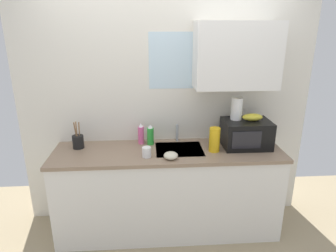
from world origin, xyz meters
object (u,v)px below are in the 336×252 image
object	(u,v)px
microwave	(246,134)
dish_soap_bottle_green	(150,135)
banana_bunch	(253,117)
dish_soap_bottle_pink	(141,134)
small_bowl	(171,156)
mug_white	(147,152)
paper_towel_roll	(237,109)
cereal_canister	(214,140)
utensil_crock	(78,141)

from	to	relation	value
microwave	dish_soap_bottle_green	distance (m)	0.96
banana_bunch	dish_soap_bottle_pink	distance (m)	1.13
small_bowl	microwave	bearing A→B (deg)	17.85
banana_bunch	dish_soap_bottle_green	xyz separation A→B (m)	(-1.00, 0.12, -0.21)
mug_white	dish_soap_bottle_green	bearing A→B (deg)	82.59
microwave	mug_white	size ratio (longest dim) A/B	4.84
paper_towel_roll	cereal_canister	size ratio (longest dim) A/B	0.93
microwave	cereal_canister	distance (m)	0.35
dish_soap_bottle_green	small_bowl	xyz separation A→B (m)	(0.18, -0.37, -0.07)
dish_soap_bottle_green	mug_white	xyz separation A→B (m)	(-0.04, -0.31, -0.05)
microwave	paper_towel_roll	bearing A→B (deg)	152.62
mug_white	utensil_crock	distance (m)	0.72
paper_towel_roll	small_bowl	bearing A→B (deg)	-155.94
dish_soap_bottle_pink	utensil_crock	distance (m)	0.63
paper_towel_roll	mug_white	bearing A→B (deg)	-164.94
dish_soap_bottle_green	small_bowl	size ratio (longest dim) A/B	1.62
banana_bunch	paper_towel_roll	xyz separation A→B (m)	(-0.15, 0.05, 0.08)
dish_soap_bottle_pink	small_bowl	world-z (taller)	dish_soap_bottle_pink
dish_soap_bottle_green	utensil_crock	world-z (taller)	utensil_crock
dish_soap_bottle_pink	dish_soap_bottle_green	bearing A→B (deg)	-16.93
dish_soap_bottle_green	dish_soap_bottle_pink	xyz separation A→B (m)	(-0.09, 0.03, 0.00)
dish_soap_bottle_green	dish_soap_bottle_pink	size ratio (longest dim) A/B	0.97
paper_towel_roll	small_bowl	distance (m)	0.81
utensil_crock	dish_soap_bottle_pink	bearing A→B (deg)	7.03
banana_bunch	paper_towel_roll	bearing A→B (deg)	161.57
dish_soap_bottle_pink	small_bowl	size ratio (longest dim) A/B	1.66
microwave	dish_soap_bottle_green	size ratio (longest dim) A/B	2.18
dish_soap_bottle_green	cereal_canister	bearing A→B (deg)	-19.56
dish_soap_bottle_pink	small_bowl	xyz separation A→B (m)	(0.27, -0.40, -0.07)
banana_bunch	paper_towel_roll	distance (m)	0.18
cereal_canister	small_bowl	bearing A→B (deg)	-160.85
microwave	paper_towel_roll	size ratio (longest dim) A/B	2.09
banana_bunch	small_bowl	distance (m)	0.90
cereal_canister	dish_soap_bottle_green	bearing A→B (deg)	160.44
cereal_canister	utensil_crock	xyz separation A→B (m)	(-1.33, 0.17, -0.05)
microwave	utensil_crock	bearing A→B (deg)	177.55
microwave	cereal_canister	world-z (taller)	microwave
dish_soap_bottle_green	mug_white	bearing A→B (deg)	-97.41
small_bowl	banana_bunch	bearing A→B (deg)	16.92
paper_towel_roll	banana_bunch	bearing A→B (deg)	-18.43
paper_towel_roll	dish_soap_bottle_pink	xyz separation A→B (m)	(-0.95, 0.10, -0.28)
dish_soap_bottle_green	paper_towel_roll	bearing A→B (deg)	-4.52
paper_towel_roll	dish_soap_bottle_pink	distance (m)	0.99
mug_white	dish_soap_bottle_pink	bearing A→B (deg)	99.27
banana_bunch	mug_white	size ratio (longest dim) A/B	2.11
microwave	small_bowl	world-z (taller)	microwave
dish_soap_bottle_green	dish_soap_bottle_pink	distance (m)	0.10
banana_bunch	dish_soap_bottle_pink	world-z (taller)	banana_bunch
cereal_canister	mug_white	size ratio (longest dim) A/B	2.49
microwave	mug_white	bearing A→B (deg)	-169.24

